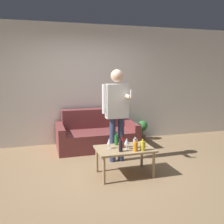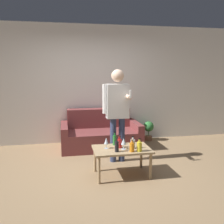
% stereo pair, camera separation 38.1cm
% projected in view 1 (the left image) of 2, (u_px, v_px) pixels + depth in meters
% --- Properties ---
extents(ground_plane, '(16.00, 16.00, 0.00)m').
position_uv_depth(ground_plane, '(106.00, 175.00, 4.02)').
color(ground_plane, '#997A56').
extents(wall_back, '(8.00, 0.06, 2.70)m').
position_uv_depth(wall_back, '(84.00, 85.00, 5.73)').
color(wall_back, silver).
rests_on(wall_back, ground_plane).
extents(couch, '(1.70, 0.94, 0.81)m').
position_uv_depth(couch, '(96.00, 134.00, 5.49)').
color(couch, brown).
rests_on(couch, ground_plane).
extents(coffee_table, '(0.90, 0.58, 0.45)m').
position_uv_depth(coffee_table, '(125.00, 151.00, 3.98)').
color(coffee_table, tan).
rests_on(coffee_table, ground_plane).
extents(bottle_orange, '(0.07, 0.07, 0.20)m').
position_uv_depth(bottle_orange, '(135.00, 143.00, 3.97)').
color(bottle_orange, silver).
rests_on(bottle_orange, coffee_table).
extents(bottle_green, '(0.06, 0.06, 0.22)m').
position_uv_depth(bottle_green, '(121.00, 146.00, 3.78)').
color(bottle_green, black).
rests_on(bottle_green, coffee_table).
extents(bottle_dark, '(0.08, 0.08, 0.20)m').
position_uv_depth(bottle_dark, '(143.00, 145.00, 3.84)').
color(bottle_dark, yellow).
rests_on(bottle_dark, coffee_table).
extents(bottle_yellow, '(0.07, 0.07, 0.19)m').
position_uv_depth(bottle_yellow, '(136.00, 146.00, 3.81)').
color(bottle_yellow, orange).
rests_on(bottle_yellow, coffee_table).
extents(bottle_red, '(0.08, 0.08, 0.19)m').
position_uv_depth(bottle_red, '(122.00, 143.00, 3.99)').
color(bottle_red, '#B21E1E').
rests_on(bottle_red, coffee_table).
extents(bottle_clear, '(0.06, 0.06, 0.22)m').
position_uv_depth(bottle_clear, '(116.00, 140.00, 4.13)').
color(bottle_clear, '#23752D').
rests_on(bottle_clear, coffee_table).
extents(wine_glass_near, '(0.08, 0.08, 0.18)m').
position_uv_depth(wine_glass_near, '(127.00, 141.00, 3.91)').
color(wine_glass_near, silver).
rests_on(wine_glass_near, coffee_table).
extents(wine_glass_far, '(0.07, 0.07, 0.18)m').
position_uv_depth(wine_glass_far, '(109.00, 141.00, 3.92)').
color(wine_glass_far, silver).
rests_on(wine_glass_far, coffee_table).
extents(person_standing_front, '(0.48, 0.43, 1.69)m').
position_uv_depth(person_standing_front, '(117.00, 108.00, 4.50)').
color(person_standing_front, navy).
rests_on(person_standing_front, ground_plane).
extents(potted_plant, '(0.25, 0.25, 0.47)m').
position_uv_depth(potted_plant, '(143.00, 128.00, 6.05)').
color(potted_plant, '#936042').
rests_on(potted_plant, ground_plane).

